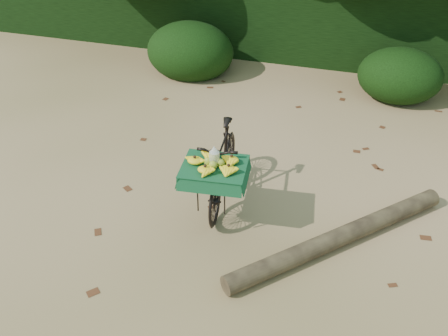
% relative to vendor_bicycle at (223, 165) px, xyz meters
% --- Properties ---
extents(ground, '(80.00, 80.00, 0.00)m').
position_rel_vendor_bicycle_xyz_m(ground, '(0.88, -0.04, -0.59)').
color(ground, tan).
rests_on(ground, ground).
extents(vendor_bicycle, '(0.91, 1.96, 1.16)m').
position_rel_vendor_bicycle_xyz_m(vendor_bicycle, '(0.00, 0.00, 0.00)').
color(vendor_bicycle, black).
rests_on(vendor_bicycle, ground).
extents(fallen_log, '(2.54, 2.67, 0.25)m').
position_rel_vendor_bicycle_xyz_m(fallen_log, '(1.76, -0.47, -0.47)').
color(fallen_log, brown).
rests_on(fallen_log, ground).
extents(hedge_backdrop, '(26.00, 1.80, 1.80)m').
position_rel_vendor_bicycle_xyz_m(hedge_backdrop, '(0.88, 6.26, 0.31)').
color(hedge_backdrop, black).
rests_on(hedge_backdrop, ground).
extents(bush_clumps, '(8.80, 1.70, 0.90)m').
position_rel_vendor_bicycle_xyz_m(bush_clumps, '(1.38, 4.26, -0.14)').
color(bush_clumps, black).
rests_on(bush_clumps, ground).
extents(leaf_litter, '(7.00, 7.30, 0.01)m').
position_rel_vendor_bicycle_xyz_m(leaf_litter, '(0.88, 0.61, -0.58)').
color(leaf_litter, '#4E2815').
rests_on(leaf_litter, ground).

